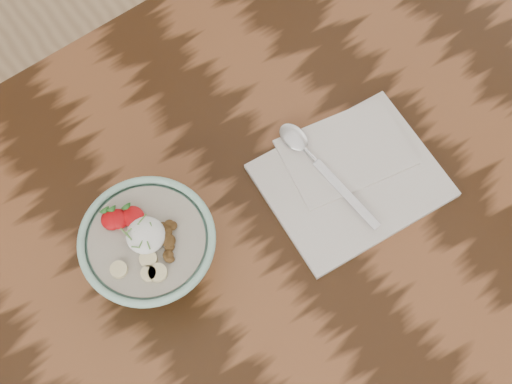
% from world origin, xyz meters
% --- Properties ---
extents(table, '(1.60, 0.90, 0.75)m').
position_xyz_m(table, '(0.00, 0.00, 0.66)').
color(table, black).
rests_on(table, ground).
extents(breakfast_bowl, '(0.17, 0.17, 0.11)m').
position_xyz_m(breakfast_bowl, '(-0.18, 0.08, 0.81)').
color(breakfast_bowl, '#95C8B4').
rests_on(breakfast_bowl, table).
extents(napkin, '(0.25, 0.22, 0.01)m').
position_xyz_m(napkin, '(0.11, 0.03, 0.76)').
color(napkin, silver).
rests_on(napkin, table).
extents(spoon, '(0.04, 0.20, 0.01)m').
position_xyz_m(spoon, '(0.08, 0.09, 0.77)').
color(spoon, silver).
rests_on(spoon, napkin).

